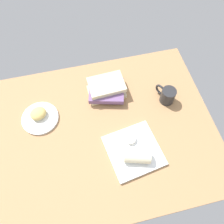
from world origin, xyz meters
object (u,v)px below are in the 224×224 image
object	(u,v)px
round_plate	(40,118)
breakfast_wrap	(137,157)
coffee_mug	(167,95)
square_plate	(134,151)
sauce_cup	(130,139)
book_stack	(107,89)
scone_pastry	(38,113)

from	to	relation	value
round_plate	breakfast_wrap	xyz separation A→B (cm)	(-43.06, 32.89, 3.91)
round_plate	coffee_mug	world-z (taller)	coffee_mug
square_plate	coffee_mug	bearing A→B (deg)	-135.81
round_plate	sauce_cup	bearing A→B (deg)	151.71
sauce_cup	book_stack	world-z (taller)	book_stack
round_plate	sauce_cup	world-z (taller)	sauce_cup
square_plate	breakfast_wrap	size ratio (longest dim) A/B	2.01
square_plate	sauce_cup	xyz separation A→B (cm)	(0.25, -5.53, 1.97)
book_stack	scone_pastry	bearing A→B (deg)	9.80
scone_pastry	sauce_cup	bearing A→B (deg)	150.43
sauce_cup	book_stack	bearing A→B (deg)	-80.58
round_plate	book_stack	xyz separation A→B (cm)	(-37.50, -7.87, 3.21)
scone_pastry	round_plate	bearing A→B (deg)	98.73
sauce_cup	book_stack	xyz separation A→B (cm)	(5.11, -30.81, 1.15)
round_plate	breakfast_wrap	bearing A→B (deg)	142.62
coffee_mug	round_plate	bearing A→B (deg)	-3.29
book_stack	coffee_mug	world-z (taller)	coffee_mug
scone_pastry	square_plate	bearing A→B (deg)	145.29
scone_pastry	square_plate	distance (cm)	52.47
breakfast_wrap	coffee_mug	size ratio (longest dim) A/B	1.05
square_plate	sauce_cup	distance (cm)	5.88
scone_pastry	book_stack	xyz separation A→B (cm)	(-37.71, -6.51, 0.28)
round_plate	sauce_cup	distance (cm)	48.43
square_plate	breakfast_wrap	xyz separation A→B (cm)	(-0.20, 4.43, 3.81)
scone_pastry	sauce_cup	xyz separation A→B (cm)	(-42.82, 24.30, -0.86)
scone_pastry	coffee_mug	world-z (taller)	coffee_mug
round_plate	coffee_mug	size ratio (longest dim) A/B	1.64
sauce_cup	scone_pastry	bearing A→B (deg)	-29.57
scone_pastry	coffee_mug	bearing A→B (deg)	175.58
round_plate	scone_pastry	size ratio (longest dim) A/B	2.26
book_stack	square_plate	bearing A→B (deg)	98.39
breakfast_wrap	square_plate	bearing A→B (deg)	-161.13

